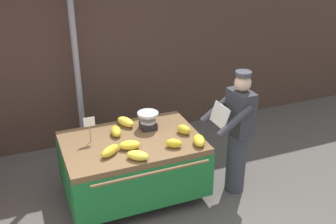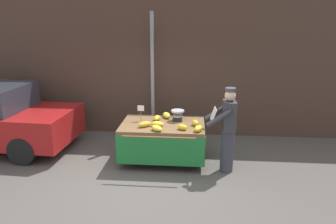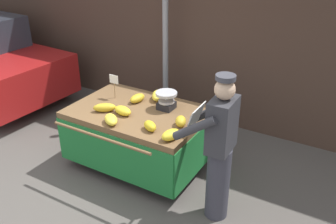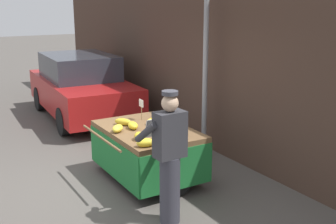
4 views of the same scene
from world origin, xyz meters
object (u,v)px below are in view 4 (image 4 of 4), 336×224
(price_sign, at_px, (141,105))
(banana_bunch_1, at_px, (123,122))
(banana_bunch_2, at_px, (145,143))
(banana_bunch_7, at_px, (154,121))
(banana_bunch_4, at_px, (139,136))
(banana_bunch_0, at_px, (118,128))
(banana_bunch_6, at_px, (165,137))
(parked_car, at_px, (81,87))
(banana_bunch_5, at_px, (133,125))
(banana_bunch_3, at_px, (171,122))
(street_pole, at_px, (205,71))
(weighing_scale, at_px, (170,124))
(banana_cart, at_px, (148,142))
(vendor_person, at_px, (169,157))

(price_sign, xyz_separation_m, banana_bunch_1, (0.14, -0.40, -0.19))
(banana_bunch_1, relative_size, banana_bunch_2, 1.16)
(banana_bunch_7, bearing_deg, banana_bunch_4, -44.90)
(banana_bunch_0, distance_m, banana_bunch_7, 0.67)
(banana_bunch_4, bearing_deg, banana_bunch_6, 47.27)
(banana_bunch_4, bearing_deg, parked_car, 170.40)
(banana_bunch_4, distance_m, banana_bunch_5, 0.54)
(banana_bunch_1, relative_size, banana_bunch_3, 0.99)
(street_pole, relative_size, banana_bunch_3, 10.75)
(banana_bunch_2, height_order, banana_bunch_7, banana_bunch_2)
(street_pole, bearing_deg, price_sign, -94.74)
(weighing_scale, distance_m, banana_bunch_5, 0.58)
(banana_cart, bearing_deg, price_sign, 162.90)
(street_pole, xyz_separation_m, weighing_scale, (0.69, -1.13, -0.61))
(weighing_scale, bearing_deg, street_pole, 121.23)
(banana_bunch_3, height_order, banana_bunch_5, banana_bunch_3)
(banana_bunch_4, bearing_deg, banana_bunch_0, -168.78)
(banana_bunch_0, relative_size, banana_bunch_1, 0.92)
(weighing_scale, relative_size, price_sign, 0.82)
(banana_cart, relative_size, banana_bunch_2, 7.11)
(street_pole, xyz_separation_m, banana_bunch_4, (0.81, -1.72, -0.67))
(banana_bunch_5, height_order, banana_bunch_6, banana_bunch_6)
(banana_cart, distance_m, parked_car, 4.15)
(price_sign, relative_size, banana_bunch_2, 1.37)
(banana_bunch_4, bearing_deg, street_pole, 115.29)
(banana_bunch_5, distance_m, banana_bunch_6, 0.78)
(banana_bunch_4, height_order, parked_car, parked_car)
(banana_bunch_2, xyz_separation_m, banana_bunch_3, (-0.70, 0.83, 0.00))
(banana_bunch_2, distance_m, parked_car, 4.94)
(banana_bunch_2, xyz_separation_m, banana_bunch_6, (-0.06, 0.33, 0.00))
(banana_bunch_0, xyz_separation_m, banana_bunch_5, (-0.02, 0.26, 0.00))
(banana_bunch_3, bearing_deg, banana_bunch_0, -97.46)
(banana_bunch_4, distance_m, parked_car, 4.62)
(street_pole, xyz_separation_m, banana_cart, (0.39, -1.36, -0.94))
(price_sign, bearing_deg, banana_bunch_2, -25.02)
(banana_bunch_3, bearing_deg, vendor_person, -32.32)
(banana_cart, relative_size, banana_bunch_7, 7.03)
(street_pole, xyz_separation_m, banana_bunch_3, (0.43, -0.95, -0.66))
(banana_bunch_4, bearing_deg, vendor_person, -1.52)
(price_sign, height_order, parked_car, parked_car)
(banana_bunch_2, bearing_deg, banana_bunch_3, 129.95)
(banana_cart, distance_m, banana_bunch_5, 0.35)
(banana_bunch_0, bearing_deg, banana_bunch_2, 3.05)
(street_pole, relative_size, banana_bunch_7, 12.49)
(price_sign, bearing_deg, banana_bunch_4, -29.53)
(banana_bunch_7, bearing_deg, banana_bunch_2, -35.24)
(price_sign, distance_m, banana_bunch_2, 1.37)
(banana_bunch_0, distance_m, banana_bunch_2, 0.81)
(banana_bunch_0, bearing_deg, parked_car, 167.91)
(banana_cart, distance_m, weighing_scale, 0.50)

